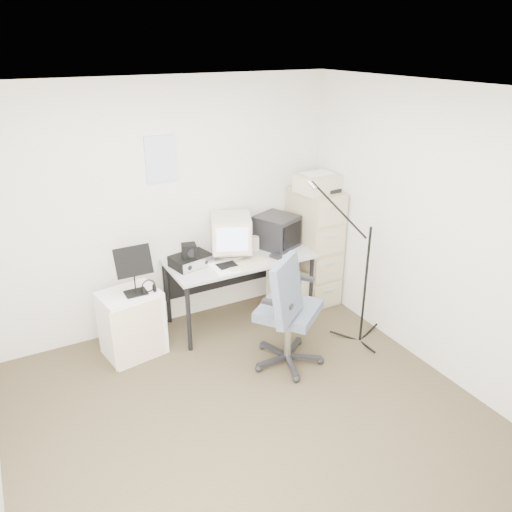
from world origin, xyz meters
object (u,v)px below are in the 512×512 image
filing_cabinet (314,246)px  office_chair (289,308)px  side_cart (132,323)px  desk (240,288)px

filing_cabinet → office_chair: size_ratio=1.13×
side_cart → office_chair: bearing=-44.3°
filing_cabinet → side_cart: 2.17m
desk → side_cart: size_ratio=2.31×
desk → filing_cabinet: bearing=1.8°
filing_cabinet → desk: (-0.95, -0.03, -0.29)m
office_chair → side_cart: (-1.22, 0.84, -0.25)m
desk → office_chair: 0.94m
filing_cabinet → desk: filing_cabinet is taller
desk → side_cart: (-1.19, -0.08, -0.04)m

